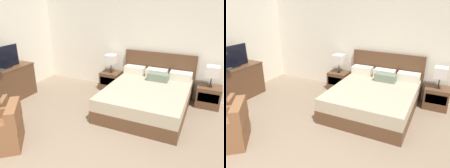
% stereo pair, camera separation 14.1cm
% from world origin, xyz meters
% --- Properties ---
extents(wall_back, '(7.13, 0.06, 2.54)m').
position_xyz_m(wall_back, '(0.00, 3.77, 1.27)').
color(wall_back, silver).
rests_on(wall_back, ground).
extents(bed, '(1.82, 2.11, 1.12)m').
position_xyz_m(bed, '(0.55, 2.71, 0.30)').
color(bed, brown).
rests_on(bed, ground).
extents(nightstand_left, '(0.53, 0.46, 0.50)m').
position_xyz_m(nightstand_left, '(-0.71, 3.45, 0.25)').
color(nightstand_left, brown).
rests_on(nightstand_left, ground).
extents(nightstand_right, '(0.53, 0.46, 0.50)m').
position_xyz_m(nightstand_right, '(1.81, 3.45, 0.25)').
color(nightstand_right, brown).
rests_on(nightstand_right, ground).
extents(table_lamp_left, '(0.28, 0.28, 0.49)m').
position_xyz_m(table_lamp_left, '(-0.71, 3.45, 0.85)').
color(table_lamp_left, '#332D28').
rests_on(table_lamp_left, nightstand_left).
extents(table_lamp_right, '(0.28, 0.28, 0.49)m').
position_xyz_m(table_lamp_right, '(1.81, 3.45, 0.85)').
color(table_lamp_right, '#332D28').
rests_on(table_lamp_right, nightstand_right).
extents(dresser, '(0.52, 1.12, 0.83)m').
position_xyz_m(dresser, '(-2.68, 1.83, 0.43)').
color(dresser, brown).
rests_on(dresser, ground).
extents(tv, '(0.18, 0.80, 0.52)m').
position_xyz_m(tv, '(-2.68, 1.73, 1.08)').
color(tv, black).
rests_on(tv, dresser).
extents(book_red_cover, '(0.26, 0.20, 0.03)m').
position_xyz_m(book_red_cover, '(-2.67, 1.53, 0.85)').
color(book_red_cover, '#383333').
rests_on(book_red_cover, dresser).
extents(armchair_companion, '(0.97, 0.96, 0.76)m').
position_xyz_m(armchair_companion, '(-1.29, 0.35, 0.28)').
color(armchair_companion, brown).
rests_on(armchair_companion, ground).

